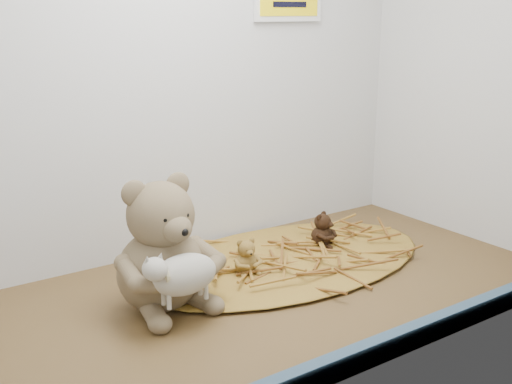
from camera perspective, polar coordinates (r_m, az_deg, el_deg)
alcove_shell at (r=115.39cm, az=-2.98°, el=13.00°), size 120.40×60.20×90.40cm
front_rail at (r=98.45cm, az=9.45°, el=-14.16°), size 119.28×2.20×3.60cm
straw_bed at (r=134.44cm, az=2.66°, el=-6.03°), size 66.17×38.42×1.28cm
main_teddy at (r=112.49cm, az=-8.51°, el=-4.51°), size 20.62×21.61×23.78cm
toy_lamb at (r=106.48cm, az=-6.39°, el=-7.31°), size 14.96×9.13×9.66cm
mini_teddy_tan at (r=125.63cm, az=-0.89°, el=-5.58°), size 6.61×6.87×7.06cm
mini_teddy_brown at (r=140.71cm, az=5.87°, el=-3.18°), size 8.43×8.56×7.50cm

